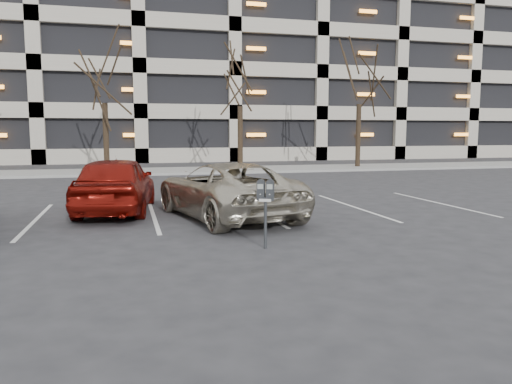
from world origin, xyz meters
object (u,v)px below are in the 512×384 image
(parking_meter, at_px, (265,197))
(tree_d, at_px, (360,64))
(tree_b, at_px, (103,59))
(car_red, at_px, (116,184))
(suv_silver, at_px, (226,190))
(tree_c, at_px, (240,66))

(parking_meter, bearing_deg, tree_d, 84.34)
(tree_b, height_order, tree_d, tree_d)
(tree_d, relative_size, parking_meter, 6.57)
(car_red, bearing_deg, tree_b, -79.50)
(tree_b, distance_m, tree_d, 14.00)
(car_red, bearing_deg, suv_silver, 157.85)
(car_red, bearing_deg, parking_meter, 126.04)
(tree_b, xyz_separation_m, tree_d, (14.00, 0.00, 0.21))
(tree_c, height_order, tree_d, tree_d)
(tree_c, xyz_separation_m, suv_silver, (-3.64, -14.48, -4.91))
(tree_d, relative_size, suv_silver, 1.53)
(parking_meter, bearing_deg, tree_b, 125.63)
(parking_meter, distance_m, car_red, 5.69)
(parking_meter, height_order, car_red, car_red)
(tree_d, distance_m, parking_meter, 21.43)
(tree_b, relative_size, parking_meter, 6.33)
(tree_b, relative_size, car_red, 1.78)
(suv_silver, xyz_separation_m, car_red, (-2.68, 1.52, 0.07))
(tree_d, bearing_deg, car_red, -135.79)
(tree_b, xyz_separation_m, tree_c, (7.00, 0.00, -0.12))
(tree_d, relative_size, car_red, 1.85)
(tree_c, bearing_deg, suv_silver, -104.10)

